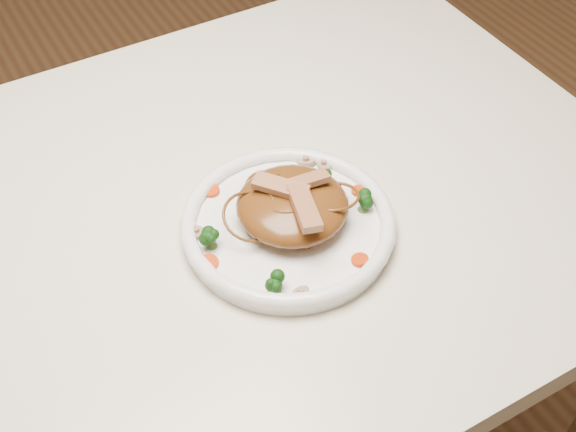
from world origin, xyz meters
TOP-DOWN VIEW (x-y plane):
  - table at (0.00, 0.00)m, footprint 1.20×0.80m
  - plate at (0.09, -0.08)m, footprint 0.28×0.28m
  - noodle_mound at (0.10, -0.07)m, footprint 0.18×0.18m
  - chicken_a at (0.12, -0.07)m, footprint 0.06×0.02m
  - chicken_b at (0.09, -0.06)m, footprint 0.06×0.07m
  - chicken_c at (0.10, -0.11)m, footprint 0.04×0.08m
  - broccoli_0 at (0.17, -0.04)m, footprint 0.03×0.03m
  - broccoli_1 at (-0.00, -0.06)m, footprint 0.03×0.03m
  - broccoli_2 at (0.03, -0.16)m, footprint 0.03×0.03m
  - broccoli_3 at (0.19, -0.10)m, footprint 0.03×0.03m
  - carrot_0 at (0.14, -0.01)m, footprint 0.03×0.03m
  - carrot_1 at (-0.02, -0.09)m, footprint 0.02×0.02m
  - carrot_2 at (0.20, -0.08)m, footprint 0.02×0.02m
  - carrot_3 at (0.04, 0.02)m, footprint 0.02×0.02m
  - carrot_4 at (0.14, -0.17)m, footprint 0.02×0.02m
  - mushroom_0 at (0.05, -0.18)m, footprint 0.02×0.02m
  - mushroom_1 at (0.19, -0.01)m, footprint 0.02×0.02m
  - mushroom_2 at (-0.01, -0.04)m, footprint 0.04×0.04m
  - mushroom_3 at (0.17, 0.01)m, footprint 0.04×0.04m

SIDE VIEW (x-z plane):
  - table at x=0.00m, z-range 0.28..1.03m
  - plate at x=0.09m, z-range 0.75..0.77m
  - carrot_0 at x=0.14m, z-range 0.77..0.77m
  - carrot_1 at x=-0.02m, z-range 0.77..0.77m
  - carrot_2 at x=0.20m, z-range 0.77..0.77m
  - carrot_3 at x=0.04m, z-range 0.77..0.77m
  - carrot_4 at x=0.14m, z-range 0.77..0.77m
  - mushroom_0 at x=0.05m, z-range 0.77..0.77m
  - mushroom_1 at x=0.19m, z-range 0.77..0.77m
  - mushroom_2 at x=-0.01m, z-range 0.77..0.77m
  - mushroom_3 at x=0.17m, z-range 0.77..0.77m
  - broccoli_3 at x=0.19m, z-range 0.77..0.79m
  - broccoli_2 at x=0.03m, z-range 0.77..0.79m
  - broccoli_0 at x=0.17m, z-range 0.77..0.80m
  - broccoli_1 at x=0.00m, z-range 0.77..0.80m
  - noodle_mound at x=0.10m, z-range 0.77..0.81m
  - chicken_a at x=0.12m, z-range 0.81..0.82m
  - chicken_b at x=0.09m, z-range 0.81..0.82m
  - chicken_c at x=0.10m, z-range 0.81..0.82m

